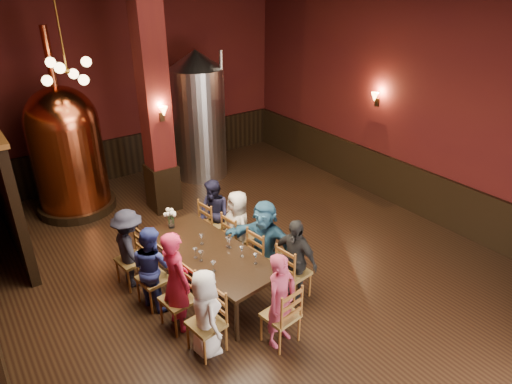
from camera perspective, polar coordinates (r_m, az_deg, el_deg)
room at (r=7.11m, az=-1.00°, el=6.03°), size 10.00×10.02×4.50m
wainscot_right at (r=10.38m, az=17.40°, el=1.08°), size 0.08×9.90×1.00m
wainscot_back at (r=11.89m, az=-14.66°, el=4.68°), size 7.90×0.08×1.00m
column at (r=9.33m, az=-12.53°, el=10.38°), size 0.58×0.58×4.50m
partition at (r=9.40m, az=-29.19°, el=0.85°), size 0.22×3.50×2.40m
pendant_cluster at (r=8.78m, az=-22.55°, el=13.79°), size 0.90×0.90×1.70m
sconce_wall at (r=10.24m, az=14.95°, el=11.23°), size 0.20×0.20×0.36m
sconce_column at (r=9.08m, az=-11.72°, el=9.69°), size 0.20×0.20×0.36m
dining_table at (r=7.23m, az=-5.72°, el=-7.66°), size 1.29×2.51×0.75m
chair_0 at (r=6.34m, az=-6.25°, el=-16.02°), size 0.51×0.51×0.92m
person_0 at (r=6.22m, az=-6.33°, el=-14.78°), size 0.51×0.69×1.28m
chair_1 at (r=6.77m, az=-9.75°, el=-13.07°), size 0.51×0.51×0.92m
person_1 at (r=6.57m, az=-9.96°, el=-10.88°), size 0.42×0.60×1.57m
chair_2 at (r=7.23m, az=-12.70°, el=-10.49°), size 0.51×0.51×0.92m
person_2 at (r=7.11m, az=-12.87°, el=-9.10°), size 0.51×0.72×1.35m
chair_3 at (r=7.73m, az=-15.29°, el=-8.17°), size 0.51×0.51×0.92m
person_3 at (r=7.61m, az=-15.48°, el=-6.81°), size 0.52×0.89×1.35m
chair_4 at (r=7.22m, az=4.74°, el=-9.88°), size 0.51×0.51×0.92m
person_4 at (r=7.09m, az=4.81°, el=-8.38°), size 0.52×0.87×1.38m
chair_5 at (r=7.60m, az=1.02°, el=-7.72°), size 0.51×0.51×0.92m
person_5 at (r=7.47m, az=1.03°, el=-6.11°), size 0.97×1.37×1.43m
chair_6 at (r=8.02m, az=-2.25°, el=-5.77°), size 0.51×0.51×0.92m
person_6 at (r=7.90m, az=-2.28°, el=-4.45°), size 0.50×0.71×1.35m
chair_7 at (r=8.47m, az=-5.21°, el=-3.98°), size 0.51×0.51×0.92m
person_7 at (r=8.37m, az=-5.26°, el=-2.80°), size 0.42×0.69×1.32m
chair_8 at (r=6.44m, az=3.08°, el=-15.06°), size 0.51×0.51×0.92m
person_8 at (r=6.28m, az=3.14°, el=-13.37°), size 0.58×0.45×1.41m
copper_kettle at (r=10.12m, az=-22.56°, el=4.99°), size 1.82×1.82×3.78m
steel_vessel at (r=11.12m, az=-7.17°, el=9.47°), size 1.64×1.64×3.06m
rose_vase at (r=7.77m, az=-10.63°, el=-2.86°), size 0.21×0.21×0.36m
wine_glass_0 at (r=7.22m, az=-3.56°, el=-6.27°), size 0.07×0.07×0.17m
wine_glass_1 at (r=6.69m, az=-5.32°, el=-9.24°), size 0.07×0.07×0.17m
wine_glass_2 at (r=7.32m, az=-6.82°, el=-5.90°), size 0.07×0.07×0.17m
wine_glass_3 at (r=7.01m, az=-7.59°, el=-7.57°), size 0.07×0.07×0.17m
wine_glass_4 at (r=6.98m, az=-1.79°, el=-7.47°), size 0.07×0.07×0.17m
wine_glass_5 at (r=6.82m, az=-0.06°, el=-8.34°), size 0.07×0.07×0.17m
wine_glass_6 at (r=6.93m, az=-6.90°, el=-7.96°), size 0.07×0.07×0.17m
wine_glass_7 at (r=7.19m, az=-3.32°, el=-6.41°), size 0.07×0.07×0.17m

